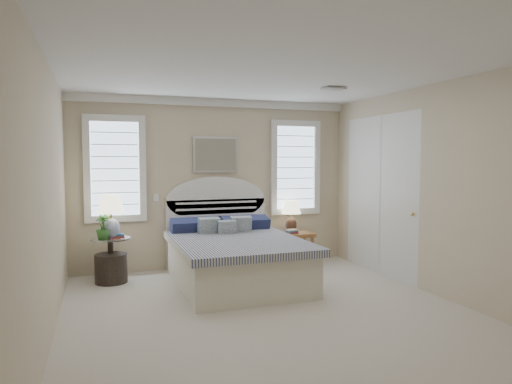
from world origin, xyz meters
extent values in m
cube|color=beige|center=(0.00, 0.00, 0.00)|extent=(4.50, 5.00, 0.01)
cube|color=silver|center=(0.00, 0.00, 2.70)|extent=(4.50, 5.00, 0.01)
cube|color=#C0B090|center=(0.00, 2.50, 1.35)|extent=(4.50, 0.02, 2.70)
cube|color=#C0B090|center=(-2.25, 0.00, 1.35)|extent=(0.02, 5.00, 2.70)
cube|color=#C0B090|center=(2.25, 0.00, 1.35)|extent=(0.02, 5.00, 2.70)
cube|color=white|center=(0.00, 2.46, 2.64)|extent=(4.50, 0.08, 0.12)
cube|color=#B2B2B2|center=(1.20, 0.80, 2.68)|extent=(0.30, 0.20, 0.02)
cube|color=white|center=(-0.95, 2.48, 1.15)|extent=(0.08, 0.01, 0.12)
cube|color=#AFC4DD|center=(-1.55, 2.48, 1.60)|extent=(0.90, 0.06, 1.60)
cube|color=#AFC4DD|center=(1.40, 2.48, 1.60)|extent=(0.90, 0.06, 1.60)
cube|color=silver|center=(0.00, 2.46, 1.82)|extent=(0.74, 0.04, 0.58)
cube|color=silver|center=(2.23, 1.20, 1.20)|extent=(0.02, 1.80, 2.40)
cube|color=silver|center=(0.00, 1.33, 0.28)|extent=(1.60, 2.10, 0.55)
cube|color=navy|center=(0.00, 1.28, 0.59)|extent=(1.72, 2.15, 0.10)
cube|color=silver|center=(0.00, 2.44, 0.55)|extent=(1.62, 0.08, 1.10)
cube|color=navy|center=(-0.40, 2.16, 0.73)|extent=(0.75, 0.31, 0.23)
cube|color=navy|center=(0.40, 2.16, 0.73)|extent=(0.75, 0.31, 0.23)
cube|color=#335373|center=(-0.25, 1.93, 0.71)|extent=(0.33, 0.20, 0.34)
cube|color=#335373|center=(0.25, 1.93, 0.71)|extent=(0.33, 0.20, 0.34)
cube|color=#335373|center=(0.00, 1.83, 0.69)|extent=(0.28, 0.14, 0.29)
cylinder|color=black|center=(-1.65, 2.05, 0.01)|extent=(0.32, 0.32, 0.03)
cylinder|color=black|center=(-1.65, 2.05, 0.30)|extent=(0.08, 0.08, 0.60)
cylinder|color=silver|center=(-1.65, 2.05, 0.62)|extent=(0.56, 0.56, 0.02)
cube|color=#9D6933|center=(1.30, 2.15, 0.50)|extent=(0.50, 0.40, 0.06)
cube|color=#9D6933|center=(1.30, 2.15, 0.18)|extent=(0.44, 0.34, 0.03)
cube|color=#9D6933|center=(1.10, 2.00, 0.23)|extent=(0.04, 0.04, 0.47)
cube|color=#9D6933|center=(1.10, 2.30, 0.23)|extent=(0.04, 0.04, 0.47)
cube|color=#9D6933|center=(1.50, 2.00, 0.23)|extent=(0.04, 0.04, 0.47)
cube|color=#9D6933|center=(1.50, 2.30, 0.23)|extent=(0.04, 0.04, 0.47)
cylinder|color=black|center=(-1.65, 1.99, 0.20)|extent=(0.58, 0.58, 0.41)
cylinder|color=silver|center=(-1.64, 2.01, 0.65)|extent=(0.13, 0.13, 0.03)
ellipsoid|color=silver|center=(-1.64, 2.01, 0.77)|extent=(0.24, 0.24, 0.29)
cylinder|color=gold|center=(-1.64, 2.01, 0.95)|extent=(0.03, 0.03, 0.11)
cylinder|color=black|center=(1.24, 2.28, 0.54)|extent=(0.12, 0.12, 0.03)
ellipsoid|color=black|center=(1.24, 2.28, 0.65)|extent=(0.22, 0.22, 0.25)
cylinder|color=gold|center=(1.24, 2.28, 0.80)|extent=(0.03, 0.03, 0.09)
imported|color=#30742E|center=(-1.75, 1.92, 0.80)|extent=(0.26, 0.26, 0.35)
cube|color=#9E2E27|center=(-1.56, 2.02, 0.64)|extent=(0.21, 0.15, 0.03)
cube|color=#29557D|center=(-1.56, 2.02, 0.67)|extent=(0.20, 0.14, 0.03)
cube|color=#9E2E27|center=(1.18, 2.10, 0.54)|extent=(0.19, 0.15, 0.02)
cube|color=#29557D|center=(1.18, 2.10, 0.57)|extent=(0.18, 0.14, 0.02)
cube|color=beige|center=(1.18, 2.10, 0.59)|extent=(0.17, 0.14, 0.02)
camera|label=1|loc=(-1.81, -4.67, 1.73)|focal=32.00mm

